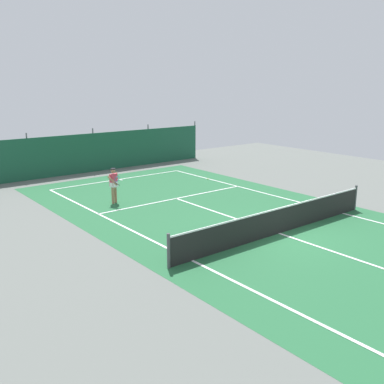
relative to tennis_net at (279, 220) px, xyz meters
name	(u,v)px	position (x,y,z in m)	size (l,w,h in m)	color
ground_plane	(279,233)	(0.00, 0.00, -0.51)	(36.00, 36.00, 0.00)	slate
court_surface	(279,233)	(0.00, 0.00, -0.51)	(11.02, 26.60, 0.01)	#236038
tennis_net	(279,220)	(0.00, 0.00, 0.00)	(10.12, 0.10, 1.10)	black
back_fence	(91,160)	(0.00, 15.47, 0.16)	(16.30, 0.98, 2.70)	#195138
tennis_player	(114,183)	(-2.71, 7.54, 0.45)	(0.57, 0.83, 1.64)	#9E7051
tennis_ball_near_player	(238,221)	(-0.21, 1.96, -0.48)	(0.07, 0.07, 0.07)	#CCDB33
tennis_ball_midcourt	(208,179)	(4.00, 8.72, -0.48)	(0.07, 0.07, 0.07)	#CCDB33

